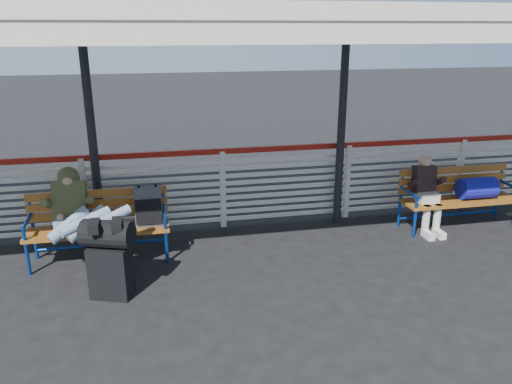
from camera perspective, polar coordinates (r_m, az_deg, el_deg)
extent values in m
plane|color=black|center=(6.10, -1.08, -10.56)|extent=(60.00, 60.00, 0.00)
cube|color=silver|center=(7.59, -3.82, 0.28)|extent=(12.00, 0.04, 1.04)
cube|color=maroon|center=(7.42, -3.91, 4.68)|extent=(12.00, 0.06, 0.08)
cube|color=silver|center=(6.23, -2.92, 19.54)|extent=(12.60, 3.60, 0.16)
cube|color=silver|center=(4.51, 0.84, 18.39)|extent=(12.60, 0.06, 0.30)
cylinder|color=black|center=(7.19, -18.21, 5.81)|extent=(0.12, 0.12, 3.00)
cylinder|color=black|center=(7.67, 9.74, 7.20)|extent=(0.12, 0.12, 3.00)
cube|color=black|center=(5.96, -16.25, -8.74)|extent=(0.51, 0.41, 0.62)
cylinder|color=black|center=(5.77, -16.65, -4.62)|extent=(0.63, 0.49, 0.31)
cube|color=#AB6A21|center=(6.79, -17.54, -4.15)|extent=(1.80, 0.50, 0.04)
cube|color=#AB6A21|center=(6.93, -17.57, -1.28)|extent=(1.80, 0.10, 0.40)
cylinder|color=navy|center=(6.84, -24.64, -6.90)|extent=(0.04, 0.04, 0.45)
cylinder|color=navy|center=(6.65, -10.17, -6.14)|extent=(0.04, 0.04, 0.45)
cylinder|color=navy|center=(7.18, -24.12, -3.70)|extent=(0.04, 0.04, 0.90)
cylinder|color=navy|center=(6.99, -10.42, -2.89)|extent=(0.04, 0.04, 0.90)
cube|color=#53575C|center=(6.67, -12.19, -1.62)|extent=(0.35, 0.22, 0.49)
cube|color=#AB6A21|center=(8.16, 22.34, -0.92)|extent=(1.80, 0.50, 0.04)
cube|color=#AB6A21|center=(8.28, 21.59, 1.42)|extent=(1.80, 0.10, 0.40)
cylinder|color=navy|center=(7.63, 17.65, -3.46)|extent=(0.04, 0.04, 0.45)
cylinder|color=navy|center=(7.94, 16.18, -0.74)|extent=(0.04, 0.04, 0.90)
cylinder|color=navy|center=(8.85, 25.96, 0.05)|extent=(0.04, 0.04, 0.90)
cylinder|color=#0F158E|center=(8.24, 23.94, 0.40)|extent=(0.55, 0.32, 0.32)
cube|color=#8394B0|center=(6.85, -20.49, -3.46)|extent=(0.36, 0.26, 0.18)
cube|color=#494927|center=(6.95, -20.51, -0.86)|extent=(0.42, 0.38, 0.53)
sphere|color=#494927|center=(6.96, -20.65, 1.58)|extent=(0.28, 0.28, 0.28)
sphere|color=tan|center=(6.93, -20.69, 1.41)|extent=(0.21, 0.21, 0.21)
cube|color=black|center=(5.68, -18.02, -3.74)|extent=(0.11, 0.27, 0.10)
cube|color=black|center=(5.66, -15.60, -3.60)|extent=(0.11, 0.27, 0.10)
cube|color=beige|center=(7.86, 18.97, -0.59)|extent=(0.30, 0.24, 0.16)
cube|color=black|center=(7.91, 18.65, 1.44)|extent=(0.32, 0.23, 0.42)
sphere|color=tan|center=(7.85, 18.77, 3.37)|extent=(0.19, 0.19, 0.19)
cylinder|color=beige|center=(7.77, 18.83, -3.08)|extent=(0.11, 0.11, 0.46)
cylinder|color=beige|center=(7.86, 19.97, -2.96)|extent=(0.11, 0.11, 0.46)
cube|color=silver|center=(7.76, 19.06, -4.65)|extent=(0.10, 0.24, 0.10)
cube|color=silver|center=(7.85, 20.19, -4.51)|extent=(0.10, 0.24, 0.10)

